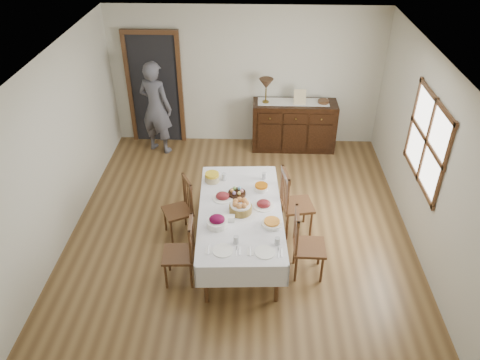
{
  "coord_description": "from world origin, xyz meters",
  "views": [
    {
      "loc": [
        0.2,
        -5.23,
        4.51
      ],
      "look_at": [
        0.0,
        0.1,
        0.95
      ],
      "focal_mm": 35.0,
      "sensor_mm": 36.0,
      "label": 1
    }
  ],
  "objects_px": {
    "chair_left_near": "(182,251)",
    "chair_left_far": "(180,207)",
    "sideboard": "(294,126)",
    "dining_table": "(240,215)",
    "table_lamp": "(266,84)",
    "person": "(155,105)",
    "chair_right_far": "(294,202)",
    "chair_right_near": "(306,244)"
  },
  "relations": [
    {
      "from": "dining_table",
      "to": "table_lamp",
      "type": "height_order",
      "value": "table_lamp"
    },
    {
      "from": "dining_table",
      "to": "chair_left_far",
      "type": "xyz_separation_m",
      "value": [
        -0.87,
        0.38,
        -0.19
      ]
    },
    {
      "from": "person",
      "to": "chair_right_far",
      "type": "bearing_deg",
      "value": 158.22
    },
    {
      "from": "chair_left_near",
      "to": "table_lamp",
      "type": "height_order",
      "value": "table_lamp"
    },
    {
      "from": "chair_left_far",
      "to": "person",
      "type": "relative_size",
      "value": 0.49
    },
    {
      "from": "person",
      "to": "dining_table",
      "type": "bearing_deg",
      "value": 142.8
    },
    {
      "from": "person",
      "to": "sideboard",
      "type": "bearing_deg",
      "value": -153.26
    },
    {
      "from": "dining_table",
      "to": "chair_right_far",
      "type": "relative_size",
      "value": 2.11
    },
    {
      "from": "dining_table",
      "to": "table_lamp",
      "type": "distance_m",
      "value": 3.09
    },
    {
      "from": "chair_left_near",
      "to": "person",
      "type": "bearing_deg",
      "value": -167.63
    },
    {
      "from": "sideboard",
      "to": "person",
      "type": "bearing_deg",
      "value": -175.8
    },
    {
      "from": "chair_right_far",
      "to": "table_lamp",
      "type": "distance_m",
      "value": 2.66
    },
    {
      "from": "chair_left_near",
      "to": "person",
      "type": "distance_m",
      "value": 3.53
    },
    {
      "from": "chair_right_near",
      "to": "sideboard",
      "type": "relative_size",
      "value": 0.64
    },
    {
      "from": "chair_left_near",
      "to": "chair_right_far",
      "type": "relative_size",
      "value": 0.91
    },
    {
      "from": "person",
      "to": "table_lamp",
      "type": "height_order",
      "value": "person"
    },
    {
      "from": "chair_left_far",
      "to": "sideboard",
      "type": "xyz_separation_m",
      "value": [
        1.78,
        2.63,
        0.0
      ]
    },
    {
      "from": "chair_left_far",
      "to": "sideboard",
      "type": "height_order",
      "value": "sideboard"
    },
    {
      "from": "table_lamp",
      "to": "chair_right_near",
      "type": "bearing_deg",
      "value": -81.63
    },
    {
      "from": "person",
      "to": "chair_left_far",
      "type": "bearing_deg",
      "value": 130.11
    },
    {
      "from": "sideboard",
      "to": "person",
      "type": "relative_size",
      "value": 0.83
    },
    {
      "from": "chair_left_near",
      "to": "table_lamp",
      "type": "bearing_deg",
      "value": 160.19
    },
    {
      "from": "table_lamp",
      "to": "sideboard",
      "type": "bearing_deg",
      "value": 1.01
    },
    {
      "from": "chair_left_near",
      "to": "chair_right_far",
      "type": "height_order",
      "value": "chair_right_far"
    },
    {
      "from": "chair_right_far",
      "to": "person",
      "type": "xyz_separation_m",
      "value": [
        -2.4,
        2.34,
        0.41
      ]
    },
    {
      "from": "dining_table",
      "to": "sideboard",
      "type": "bearing_deg",
      "value": 70.28
    },
    {
      "from": "chair_right_far",
      "to": "person",
      "type": "height_order",
      "value": "person"
    },
    {
      "from": "chair_left_far",
      "to": "chair_right_near",
      "type": "distance_m",
      "value": 1.89
    },
    {
      "from": "sideboard",
      "to": "table_lamp",
      "type": "bearing_deg",
      "value": -178.99
    },
    {
      "from": "chair_right_near",
      "to": "sideboard",
      "type": "bearing_deg",
      "value": -0.12
    },
    {
      "from": "chair_right_near",
      "to": "sideboard",
      "type": "height_order",
      "value": "chair_right_near"
    },
    {
      "from": "chair_left_far",
      "to": "sideboard",
      "type": "bearing_deg",
      "value": 119.52
    },
    {
      "from": "person",
      "to": "table_lamp",
      "type": "bearing_deg",
      "value": -152.39
    },
    {
      "from": "chair_left_near",
      "to": "table_lamp",
      "type": "relative_size",
      "value": 2.07
    },
    {
      "from": "chair_left_far",
      "to": "chair_left_near",
      "type": "bearing_deg",
      "value": -16.92
    },
    {
      "from": "chair_right_far",
      "to": "table_lamp",
      "type": "height_order",
      "value": "table_lamp"
    },
    {
      "from": "dining_table",
      "to": "person",
      "type": "relative_size",
      "value": 1.18
    },
    {
      "from": "chair_left_far",
      "to": "person",
      "type": "distance_m",
      "value": 2.61
    },
    {
      "from": "chair_left_near",
      "to": "chair_left_far",
      "type": "height_order",
      "value": "chair_left_near"
    },
    {
      "from": "chair_right_near",
      "to": "person",
      "type": "distance_m",
      "value": 4.08
    },
    {
      "from": "dining_table",
      "to": "chair_right_near",
      "type": "distance_m",
      "value": 0.95
    },
    {
      "from": "dining_table",
      "to": "chair_right_far",
      "type": "xyz_separation_m",
      "value": [
        0.75,
        0.48,
        -0.12
      ]
    }
  ]
}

